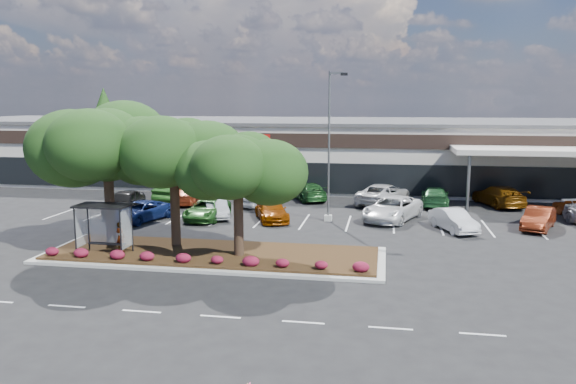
# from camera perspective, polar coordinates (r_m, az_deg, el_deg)

# --- Properties ---
(ground) EXTENTS (160.00, 160.00, 0.00)m
(ground) POSITION_cam_1_polar(r_m,az_deg,el_deg) (25.91, -6.03, -9.14)
(ground) COLOR black
(ground) RESTS_ON ground
(retail_store) EXTENTS (80.40, 25.20, 6.25)m
(retail_store) POSITION_cam_1_polar(r_m,az_deg,el_deg) (58.14, 3.17, 4.30)
(retail_store) COLOR silver
(retail_store) RESTS_ON ground
(landscape_island) EXTENTS (18.00, 6.00, 0.26)m
(landscape_island) POSITION_cam_1_polar(r_m,az_deg,el_deg) (30.09, -7.62, -6.31)
(landscape_island) COLOR #ADADA8
(landscape_island) RESTS_ON ground
(lane_markings) EXTENTS (33.12, 20.06, 0.01)m
(lane_markings) POSITION_cam_1_polar(r_m,az_deg,el_deg) (35.69, -1.66, -3.95)
(lane_markings) COLOR silver
(lane_markings) RESTS_ON ground
(shrub_row) EXTENTS (17.00, 0.80, 0.50)m
(shrub_row) POSITION_cam_1_polar(r_m,az_deg,el_deg) (28.07, -8.93, -6.67)
(shrub_row) COLOR maroon
(shrub_row) RESTS_ON landscape_island
(bus_shelter) EXTENTS (2.75, 1.55, 2.59)m
(bus_shelter) POSITION_cam_1_polar(r_m,az_deg,el_deg) (30.76, -18.13, -2.18)
(bus_shelter) COLOR black
(bus_shelter) RESTS_ON landscape_island
(island_tree_west) EXTENTS (7.20, 7.20, 7.89)m
(island_tree_west) POSITION_cam_1_polar(r_m,az_deg,el_deg) (32.04, -17.80, 1.73)
(island_tree_west) COLOR #1C3711
(island_tree_west) RESTS_ON landscape_island
(island_tree_mid) EXTENTS (6.60, 6.60, 7.32)m
(island_tree_mid) POSITION_cam_1_polar(r_m,az_deg,el_deg) (31.26, -11.49, 1.28)
(island_tree_mid) COLOR #1C3711
(island_tree_mid) RESTS_ON landscape_island
(island_tree_east) EXTENTS (5.80, 5.80, 6.50)m
(island_tree_east) POSITION_cam_1_polar(r_m,az_deg,el_deg) (28.67, -5.08, -0.10)
(island_tree_east) COLOR #1C3711
(island_tree_east) RESTS_ON landscape_island
(conifer_north_west) EXTENTS (4.40, 4.40, 10.00)m
(conifer_north_west) POSITION_cam_1_polar(r_m,az_deg,el_deg) (78.83, -18.09, 6.50)
(conifer_north_west) COLOR #1C3711
(conifer_north_west) RESTS_ON ground
(person_waiting) EXTENTS (0.68, 0.57, 1.60)m
(person_waiting) POSITION_cam_1_polar(r_m,az_deg,el_deg) (31.00, -16.65, -4.37)
(person_waiting) COLOR #594C47
(person_waiting) RESTS_ON landscape_island
(light_pole) EXTENTS (1.42, 0.74, 10.11)m
(light_pole) POSITION_cam_1_polar(r_m,az_deg,el_deg) (38.05, 4.32, 3.69)
(light_pole) COLOR #ADADA8
(light_pole) RESTS_ON ground
(car_0) EXTENTS (2.58, 5.18, 1.70)m
(car_0) POSITION_cam_1_polar(r_m,az_deg,el_deg) (42.73, -16.28, -0.97)
(car_0) COLOR black
(car_0) RESTS_ON ground
(car_1) EXTENTS (3.64, 5.34, 1.36)m
(car_1) POSITION_cam_1_polar(r_m,az_deg,el_deg) (39.68, -14.76, -1.92)
(car_1) COLOR navy
(car_1) RESTS_ON ground
(car_2) EXTENTS (2.38, 4.97, 1.37)m
(car_2) POSITION_cam_1_polar(r_m,az_deg,el_deg) (39.41, -8.23, -1.78)
(car_2) COLOR #22561D
(car_2) RESTS_ON ground
(car_3) EXTENTS (3.05, 4.48, 1.40)m
(car_3) POSITION_cam_1_polar(r_m,az_deg,el_deg) (39.94, -7.34, -1.59)
(car_3) COLOR #A3A8AE
(car_3) RESTS_ON ground
(car_4) EXTENTS (3.45, 5.05, 1.36)m
(car_4) POSITION_cam_1_polar(r_m,az_deg,el_deg) (38.71, -1.69, -1.89)
(car_4) COLOR #7B3303
(car_4) RESTS_ON ground
(car_5) EXTENTS (4.70, 6.47, 1.63)m
(car_5) POSITION_cam_1_polar(r_m,az_deg,el_deg) (39.32, 10.55, -1.66)
(car_5) COLOR white
(car_5) RESTS_ON ground
(car_6) EXTENTS (2.94, 4.43, 1.38)m
(car_6) POSITION_cam_1_polar(r_m,az_deg,el_deg) (37.06, 16.47, -2.75)
(car_6) COLOR white
(car_6) RESTS_ON ground
(car_7) EXTENTS (3.09, 4.55, 1.42)m
(car_7) POSITION_cam_1_polar(r_m,az_deg,el_deg) (39.38, 24.10, -2.46)
(car_7) COLOR #621F0D
(car_7) RESTS_ON ground
(car_9) EXTENTS (2.57, 4.84, 1.34)m
(car_9) POSITION_cam_1_polar(r_m,az_deg,el_deg) (45.53, -10.19, -0.37)
(car_9) COLOR maroon
(car_9) RESTS_ON ground
(car_10) EXTENTS (2.90, 5.49, 1.72)m
(car_10) POSITION_cam_1_polar(r_m,az_deg,el_deg) (47.08, -10.99, 0.16)
(car_10) COLOR #1D4916
(car_10) RESTS_ON ground
(car_11) EXTENTS (2.94, 4.34, 1.37)m
(car_11) POSITION_cam_1_polar(r_m,az_deg,el_deg) (43.79, -2.91, -0.59)
(car_11) COLOR silver
(car_11) RESTS_ON ground
(car_12) EXTENTS (3.98, 5.46, 1.47)m
(car_12) POSITION_cam_1_polar(r_m,az_deg,el_deg) (46.57, 2.09, 0.07)
(car_12) COLOR #205522
(car_12) RESTS_ON ground
(car_13) EXTENTS (4.78, 6.66, 1.68)m
(car_13) POSITION_cam_1_polar(r_m,az_deg,el_deg) (45.00, 9.65, -0.24)
(car_13) COLOR #BCBCBC
(car_13) RESTS_ON ground
(car_15) EXTENTS (2.47, 5.29, 1.49)m
(car_15) POSITION_cam_1_polar(r_m,az_deg,el_deg) (45.51, 14.70, -0.43)
(car_15) COLOR #21552A
(car_15) RESTS_ON ground
(car_16) EXTENTS (3.86, 5.98, 1.61)m
(car_16) POSITION_cam_1_polar(r_m,az_deg,el_deg) (46.93, 20.62, -0.36)
(car_16) COLOR #663708
(car_16) RESTS_ON ground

